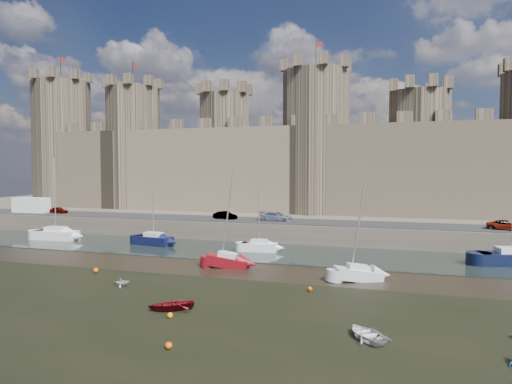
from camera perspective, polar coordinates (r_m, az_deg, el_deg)
ground at (r=31.91m, az=-11.91°, el=-14.97°), size 160.00×160.00×0.00m
seaweed_patch at (r=27.14m, az=-18.42°, el=-18.34°), size 70.00×34.00×0.01m
water_channel at (r=53.52m, az=0.80°, el=-7.52°), size 160.00×12.00×0.08m
quay at (r=88.16m, az=7.43°, el=-2.60°), size 160.00×60.00×2.50m
road at (r=62.70m, az=3.38°, el=-3.66°), size 160.00×7.00×0.10m
castle at (r=76.10m, az=5.46°, el=4.39°), size 108.50×11.00×29.00m
car_0 at (r=79.84m, az=-23.43°, el=-2.11°), size 3.40×1.86×1.10m
car_1 at (r=65.07m, az=-3.89°, el=-2.94°), size 3.72×2.04×1.16m
car_2 at (r=62.66m, az=2.52°, el=-3.09°), size 4.73×2.20×1.34m
car_3 at (r=61.08m, az=28.85°, el=-3.69°), size 4.65×3.22×1.18m
van at (r=83.00m, az=-26.30°, el=-1.50°), size 5.77×2.36×2.51m
sailboat_0 at (r=68.01m, az=-23.74°, el=-4.83°), size 6.08×2.65×11.14m
sailboat_1 at (r=59.51m, az=-12.70°, el=-5.78°), size 5.28×2.71×10.09m
sailboat_2 at (r=53.68m, az=0.41°, el=-6.72°), size 4.29×2.03×8.95m
sailboat_3 at (r=52.94m, az=29.33°, el=-7.13°), size 6.81×3.91×11.23m
sailboat_4 at (r=45.57m, az=-3.55°, el=-8.52°), size 4.18×1.88×9.52m
sailboat_5 at (r=41.37m, az=12.64°, el=-9.85°), size 4.44×3.16×8.94m
dinghy_2 at (r=28.14m, az=13.69°, el=-16.85°), size 3.38×3.54×0.60m
dinghy_3 at (r=40.13m, az=-16.46°, el=-10.73°), size 1.58×1.42×0.74m
dinghy_4 at (r=33.02m, az=-10.57°, el=-13.74°), size 3.88×3.60×0.65m
buoy_1 at (r=45.81m, az=-19.38°, el=-9.22°), size 0.49×0.49×0.49m
buoy_2 at (r=26.47m, az=-10.86°, el=-18.34°), size 0.40×0.40×0.40m
buoy_3 at (r=37.36m, az=6.75°, el=-11.94°), size 0.39×0.39×0.39m
buoy_4 at (r=31.36m, az=-10.69°, el=-14.91°), size 0.39×0.39×0.39m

